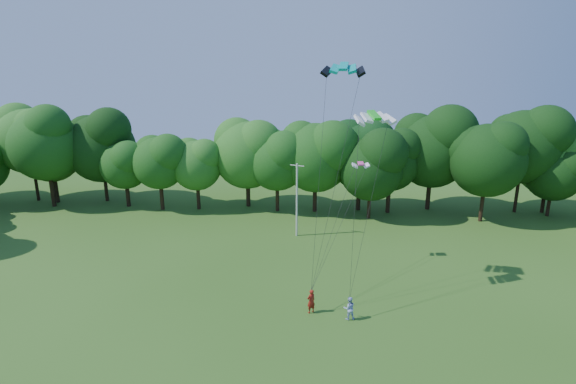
{
  "coord_description": "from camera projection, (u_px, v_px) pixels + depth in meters",
  "views": [
    {
      "loc": [
        1.24,
        -18.31,
        17.8
      ],
      "look_at": [
        -0.4,
        13.0,
        8.93
      ],
      "focal_mm": 28.0,
      "sensor_mm": 36.0,
      "label": 1
    }
  ],
  "objects": [
    {
      "name": "kite_flyer_left",
      "position": [
        311.0,
        301.0,
        33.28
      ],
      "size": [
        0.82,
        0.76,
        1.87
      ],
      "primitive_type": "imported",
      "rotation": [
        0.0,
        0.0,
        3.74
      ],
      "color": "maroon",
      "rests_on": "ground"
    },
    {
      "name": "tree_back_east",
      "position": [
        551.0,
        152.0,
        54.27
      ],
      "size": [
        8.49,
        8.49,
        12.36
      ],
      "color": "#372616",
      "rests_on": "ground"
    },
    {
      "name": "utility_pole",
      "position": [
        297.0,
        199.0,
        47.56
      ],
      "size": [
        1.49,
        0.71,
        7.98
      ],
      "rotation": [
        0.0,
        0.0,
        -0.41
      ],
      "color": "beige",
      "rests_on": "ground"
    },
    {
      "name": "kite_teal",
      "position": [
        344.0,
        66.0,
        33.24
      ],
      "size": [
        3.31,
        1.87,
        0.68
      ],
      "rotation": [
        0.0,
        0.0,
        -0.16
      ],
      "color": "#05A098",
      "rests_on": "ground"
    },
    {
      "name": "kite_pink",
      "position": [
        361.0,
        163.0,
        40.0
      ],
      "size": [
        1.62,
        0.88,
        0.25
      ],
      "rotation": [
        0.0,
        0.0,
        0.08
      ],
      "color": "#F44496",
      "rests_on": "ground"
    },
    {
      "name": "kite_flyer_right",
      "position": [
        349.0,
        308.0,
        32.43
      ],
      "size": [
        0.94,
        0.77,
        1.76
      ],
      "primitive_type": "imported",
      "rotation": [
        0.0,
        0.0,
        3.28
      ],
      "color": "#ACBDEE",
      "rests_on": "ground"
    },
    {
      "name": "kite_green",
      "position": [
        374.0,
        115.0,
        32.98
      ],
      "size": [
        3.24,
        2.26,
        0.66
      ],
      "rotation": [
        0.0,
        0.0,
        0.35
      ],
      "color": "#1ECC23",
      "rests_on": "ground"
    },
    {
      "name": "tree_back_west",
      "position": [
        50.0,
        149.0,
        58.62
      ],
      "size": [
        8.05,
        8.05,
        11.71
      ],
      "color": "#341E15",
      "rests_on": "ground"
    },
    {
      "name": "tree_back_center",
      "position": [
        361.0,
        148.0,
        55.23
      ],
      "size": [
        8.85,
        8.85,
        12.87
      ],
      "color": "#341F14",
      "rests_on": "ground"
    }
  ]
}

